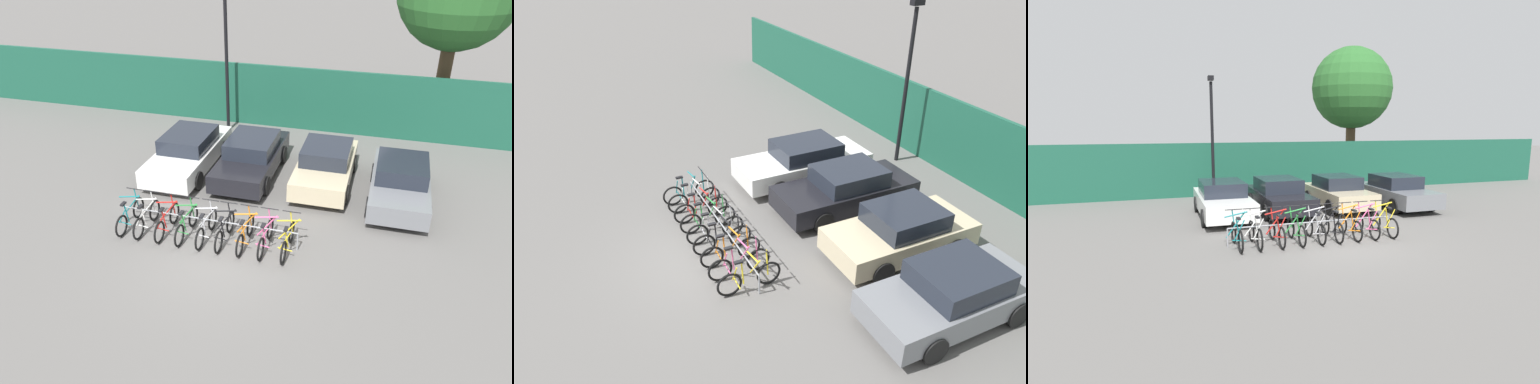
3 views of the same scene
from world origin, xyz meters
The scene contains 17 objects.
ground_plane centered at (0.00, 0.00, 0.00)m, with size 120.00×120.00×0.00m, color #605E5B.
hoarding_wall centered at (0.00, 9.50, 1.33)m, with size 36.00×0.16×2.65m, color #19513D.
bike_rack centered at (-0.63, 0.68, 0.50)m, with size 5.34×0.04×0.57m.
bicycle_teal centered at (-3.03, 0.53, 0.38)m, with size 0.68×1.71×1.05m.
bicycle_white centered at (-2.48, 0.53, 0.38)m, with size 0.68×1.71×1.05m.
bicycle_red centered at (-1.83, 0.53, 0.38)m, with size 0.68×1.71×1.05m.
bicycle_green centered at (-1.22, 0.53, 0.38)m, with size 0.68×1.71×1.05m.
bicycle_silver centered at (-0.61, 0.53, 0.38)m, with size 0.68×1.71×1.05m.
bicycle_black centered at (-0.06, 0.53, 0.38)m, with size 0.68×1.71×1.05m.
bicycle_orange centered at (0.55, 0.53, 0.38)m, with size 0.68×1.71×1.05m.
bicycle_pink centered at (1.14, 0.53, 0.38)m, with size 0.68×1.71×1.05m.
bicycle_yellow centered at (1.77, 0.53, 0.38)m, with size 0.68×1.71×1.05m.
car_white centered at (-2.80, 4.57, 0.69)m, with size 1.91×4.58×1.40m.
car_black centered at (-0.49, 4.78, 0.69)m, with size 1.91×4.38×1.40m.
car_beige centered at (2.13, 4.80, 0.69)m, with size 1.91×4.04×1.40m.
car_grey centered at (4.63, 4.26, 0.69)m, with size 1.91×4.15×1.40m.
lamp_post centered at (-2.61, 8.50, 3.22)m, with size 0.24×0.44×5.74m.
Camera 2 is at (10.62, -3.20, 8.17)m, focal length 35.00 mm.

